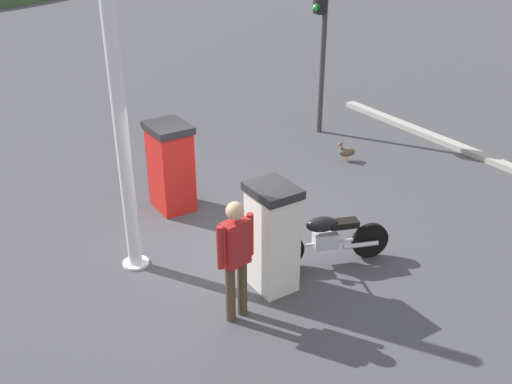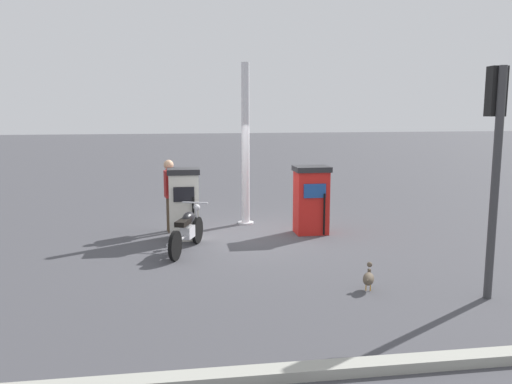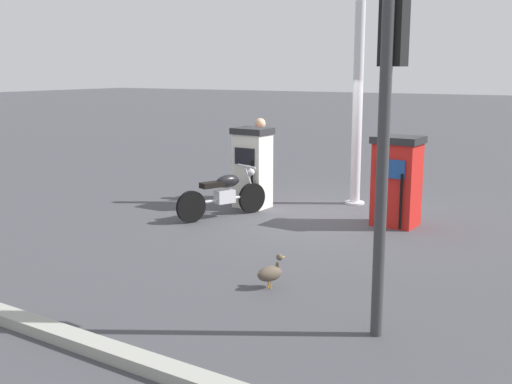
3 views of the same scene
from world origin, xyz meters
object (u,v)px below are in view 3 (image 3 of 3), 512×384
roadside_traffic_light (388,104)px  canopy_support_pole (357,109)px  attendant_person (260,153)px  fuel_pump_far (397,181)px  motorcycle_near_pump (224,194)px  fuel_pump_near (252,167)px  wandering_duck (270,273)px

roadside_traffic_light → canopy_support_pole: (-5.90, -2.64, -0.45)m
attendant_person → roadside_traffic_light: bearing=40.5°
fuel_pump_far → motorcycle_near_pump: (1.02, -2.93, -0.35)m
fuel_pump_near → attendant_person: bearing=-160.1°
wandering_duck → fuel_pump_far: bearing=175.8°
attendant_person → fuel_pump_near: bearing=19.9°
wandering_duck → canopy_support_pole: 5.66m
fuel_pump_far → fuel_pump_near: bearing=-90.0°
fuel_pump_far → motorcycle_near_pump: fuel_pump_far is taller
motorcycle_near_pump → wandering_duck: 3.95m
fuel_pump_near → canopy_support_pole: size_ratio=0.39×
fuel_pump_far → canopy_support_pole: canopy_support_pole is taller
fuel_pump_near → motorcycle_near_pump: size_ratio=0.88×
roadside_traffic_light → fuel_pump_far: bearing=-163.5°
fuel_pump_far → roadside_traffic_light: size_ratio=0.46×
motorcycle_near_pump → canopy_support_pole: (-2.37, 1.63, 1.48)m
fuel_pump_near → motorcycle_near_pump: fuel_pump_near is taller
wandering_duck → fuel_pump_near: bearing=-146.4°
canopy_support_pole → fuel_pump_near: bearing=-50.3°
fuel_pump_near → roadside_traffic_light: roadside_traffic_light is taller
motorcycle_near_pump → attendant_person: (-1.82, -0.28, 0.54)m
fuel_pump_near → canopy_support_pole: bearing=129.7°
motorcycle_near_pump → roadside_traffic_light: 5.87m
canopy_support_pole → wandering_duck: bearing=10.7°
fuel_pump_far → wandering_duck: fuel_pump_far is taller
motorcycle_near_pump → fuel_pump_far: bearing=109.2°
motorcycle_near_pump → canopy_support_pole: bearing=145.5°
wandering_duck → roadside_traffic_light: size_ratio=0.12×
fuel_pump_far → attendant_person: size_ratio=0.92×
motorcycle_near_pump → fuel_pump_near: bearing=179.7°
attendant_person → wandering_duck: 5.63m
motorcycle_near_pump → roadside_traffic_light: size_ratio=0.52×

